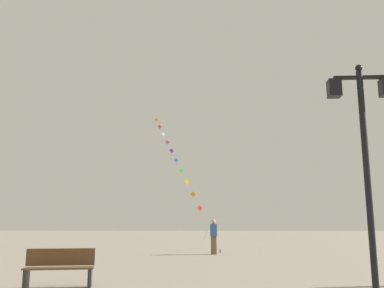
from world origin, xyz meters
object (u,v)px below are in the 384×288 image
(twin_lantern_lamp_post, at_px, (364,131))
(park_bench, at_px, (59,268))
(kite_flyer, at_px, (214,236))
(kite_train, at_px, (178,164))

(twin_lantern_lamp_post, xyz_separation_m, park_bench, (-7.01, 0.74, -3.05))
(kite_flyer, height_order, park_bench, kite_flyer)
(kite_train, bearing_deg, kite_flyer, -72.60)
(twin_lantern_lamp_post, height_order, kite_flyer, twin_lantern_lamp_post)
(kite_flyer, bearing_deg, kite_train, -0.74)
(twin_lantern_lamp_post, relative_size, kite_flyer, 2.96)
(kite_flyer, xyz_separation_m, park_bench, (-3.52, -11.48, -0.45))
(twin_lantern_lamp_post, bearing_deg, kite_train, 106.54)
(twin_lantern_lamp_post, relative_size, kite_train, 0.37)
(kite_train, distance_m, kite_flyer, 10.03)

